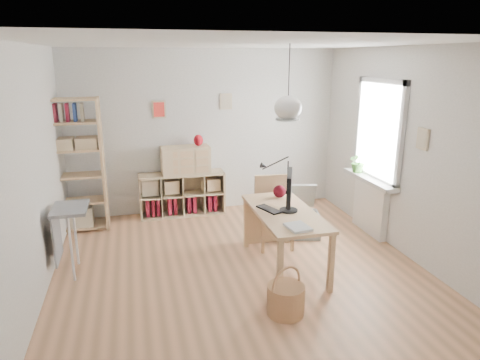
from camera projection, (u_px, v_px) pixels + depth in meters
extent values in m
plane|color=tan|center=(238.00, 266.00, 5.43)|extent=(4.50, 4.50, 0.00)
plane|color=white|center=(206.00, 132.00, 7.15)|extent=(4.50, 0.00, 4.50)
plane|color=white|center=(317.00, 238.00, 2.96)|extent=(4.50, 0.00, 4.50)
plane|color=white|center=(32.00, 175.00, 4.52)|extent=(0.00, 4.50, 4.50)
plane|color=white|center=(405.00, 153.00, 5.59)|extent=(0.00, 4.50, 4.50)
plane|color=white|center=(238.00, 43.00, 4.68)|extent=(4.50, 4.50, 0.00)
cylinder|color=black|center=(289.00, 75.00, 4.77)|extent=(0.01, 0.01, 0.68)
ellipsoid|color=white|center=(288.00, 108.00, 4.86)|extent=(0.32, 0.32, 0.27)
cube|color=white|center=(380.00, 130.00, 6.09)|extent=(0.03, 1.00, 1.30)
cube|color=silver|center=(401.00, 137.00, 5.58)|extent=(0.06, 0.08, 1.46)
cube|color=silver|center=(359.00, 125.00, 6.58)|extent=(0.06, 0.08, 1.46)
cube|color=silver|center=(383.00, 81.00, 5.89)|extent=(0.06, 1.16, 0.08)
cube|color=silver|center=(374.00, 177.00, 6.27)|extent=(0.06, 1.16, 0.08)
cube|color=white|center=(370.00, 207.00, 6.39)|extent=(0.10, 0.80, 0.80)
cube|color=silver|center=(370.00, 179.00, 6.26)|extent=(0.22, 1.20, 0.06)
cube|color=tan|center=(285.00, 213.00, 5.22)|extent=(0.70, 1.50, 0.04)
cube|color=tan|center=(280.00, 270.00, 4.60)|extent=(0.06, 0.06, 0.71)
cube|color=tan|center=(246.00, 223.00, 5.90)|extent=(0.06, 0.06, 0.71)
cube|color=tan|center=(331.00, 263.00, 4.74)|extent=(0.06, 0.06, 0.71)
cube|color=tan|center=(287.00, 219.00, 6.04)|extent=(0.06, 0.06, 0.71)
cube|color=#D5B38C|center=(183.00, 214.00, 7.22)|extent=(1.40, 0.38, 0.03)
cube|color=#D5B38C|center=(182.00, 174.00, 7.02)|extent=(1.40, 0.38, 0.03)
cube|color=#D5B38C|center=(140.00, 197.00, 6.96)|extent=(0.03, 0.38, 0.72)
cube|color=#D5B38C|center=(223.00, 191.00, 7.28)|extent=(0.03, 0.38, 0.72)
cube|color=#D5B38C|center=(181.00, 191.00, 7.29)|extent=(1.40, 0.02, 0.72)
cube|color=maroon|center=(147.00, 206.00, 7.05)|extent=(0.06, 0.26, 0.30)
cube|color=maroon|center=(153.00, 206.00, 7.07)|extent=(0.05, 0.26, 0.30)
cube|color=maroon|center=(158.00, 205.00, 7.09)|extent=(0.05, 0.26, 0.30)
cube|color=maroon|center=(169.00, 204.00, 7.13)|extent=(0.05, 0.26, 0.30)
cube|color=maroon|center=(175.00, 204.00, 7.15)|extent=(0.05, 0.26, 0.30)
cube|color=maroon|center=(188.00, 203.00, 7.21)|extent=(0.06, 0.26, 0.30)
cube|color=maroon|center=(194.00, 202.00, 7.23)|extent=(0.06, 0.26, 0.30)
cube|color=maroon|center=(209.00, 201.00, 7.29)|extent=(0.06, 0.26, 0.30)
cube|color=maroon|center=(214.00, 201.00, 7.31)|extent=(0.05, 0.26, 0.30)
cube|color=tan|center=(49.00, 168.00, 6.25)|extent=(0.04, 0.38, 2.00)
cube|color=tan|center=(103.00, 164.00, 6.44)|extent=(0.04, 0.38, 2.00)
cube|color=tan|center=(83.00, 226.00, 6.61)|extent=(0.76, 0.38, 0.03)
cube|color=tan|center=(80.00, 201.00, 6.50)|extent=(0.76, 0.38, 0.03)
cube|color=tan|center=(77.00, 176.00, 6.39)|extent=(0.76, 0.38, 0.03)
cube|color=tan|center=(75.00, 150.00, 6.28)|extent=(0.76, 0.38, 0.03)
cube|color=tan|center=(72.00, 122.00, 6.17)|extent=(0.76, 0.38, 0.03)
cube|color=tan|center=(69.00, 99.00, 6.07)|extent=(0.76, 0.38, 0.03)
cube|color=navy|center=(49.00, 113.00, 6.06)|extent=(0.04, 0.18, 0.26)
cube|color=maroon|center=(56.00, 113.00, 6.08)|extent=(0.04, 0.18, 0.26)
cube|color=#BFAF92|center=(62.00, 113.00, 6.10)|extent=(0.04, 0.18, 0.26)
cube|color=maroon|center=(67.00, 112.00, 6.12)|extent=(0.04, 0.18, 0.26)
cube|color=navy|center=(75.00, 112.00, 6.14)|extent=(0.04, 0.18, 0.26)
cube|color=#BFAF92|center=(82.00, 112.00, 6.16)|extent=(0.04, 0.18, 0.26)
cube|color=gray|center=(70.00, 209.00, 5.06)|extent=(0.40, 0.55, 0.04)
cylinder|color=white|center=(71.00, 249.00, 4.97)|extent=(0.03, 0.03, 0.82)
cylinder|color=white|center=(76.00, 234.00, 5.38)|extent=(0.03, 0.03, 0.82)
cube|color=gray|center=(57.00, 236.00, 5.10)|extent=(0.02, 0.50, 0.62)
cube|color=gray|center=(275.00, 212.00, 5.88)|extent=(0.52, 0.52, 0.07)
cube|color=tan|center=(263.00, 237.00, 5.73)|extent=(0.04, 0.04, 0.48)
cube|color=tan|center=(257.00, 225.00, 6.12)|extent=(0.04, 0.04, 0.48)
cube|color=tan|center=(292.00, 235.00, 5.79)|extent=(0.04, 0.04, 0.48)
cube|color=tan|center=(285.00, 224.00, 6.18)|extent=(0.04, 0.04, 0.48)
cube|color=tan|center=(271.00, 190.00, 6.02)|extent=(0.48, 0.08, 0.43)
cylinder|color=#AC784D|center=(286.00, 300.00, 4.39)|extent=(0.39, 0.39, 0.32)
torus|color=#AC784D|center=(286.00, 284.00, 4.34)|extent=(0.37, 0.18, 0.39)
cube|color=silver|center=(296.00, 234.00, 6.38)|extent=(0.74, 0.60, 0.02)
cube|color=silver|center=(275.00, 224.00, 6.34)|extent=(0.14, 0.44, 0.34)
cube|color=silver|center=(318.00, 224.00, 6.34)|extent=(0.14, 0.44, 0.34)
cube|color=silver|center=(298.00, 230.00, 6.14)|extent=(0.63, 0.19, 0.34)
cube|color=silver|center=(295.00, 219.00, 6.55)|extent=(0.63, 0.19, 0.34)
cube|color=silver|center=(294.00, 196.00, 6.64)|extent=(0.68, 0.37, 0.42)
sphere|color=gold|center=(287.00, 221.00, 6.26)|extent=(0.15, 0.15, 0.15)
sphere|color=blue|center=(304.00, 218.00, 6.37)|extent=(0.15, 0.15, 0.15)
sphere|color=red|center=(295.00, 220.00, 6.30)|extent=(0.15, 0.15, 0.15)
sphere|color=green|center=(310.00, 222.00, 6.23)|extent=(0.15, 0.15, 0.15)
cylinder|color=black|center=(289.00, 210.00, 5.21)|extent=(0.22, 0.22, 0.02)
cylinder|color=black|center=(289.00, 205.00, 5.19)|extent=(0.05, 0.05, 0.10)
cube|color=black|center=(289.00, 187.00, 5.13)|extent=(0.26, 0.54, 0.37)
cube|color=black|center=(269.00, 209.00, 5.24)|extent=(0.25, 0.38, 0.02)
cylinder|color=black|center=(287.00, 192.00, 5.87)|extent=(0.07, 0.07, 0.04)
cylinder|color=black|center=(288.00, 177.00, 5.81)|extent=(0.02, 0.02, 0.44)
cone|color=black|center=(264.00, 166.00, 5.57)|extent=(0.11, 0.08, 0.10)
sphere|color=#4A0911|center=(280.00, 191.00, 5.69)|extent=(0.17, 0.17, 0.17)
cube|color=silver|center=(298.00, 227.00, 4.68)|extent=(0.26, 0.31, 0.03)
cube|color=#D5B38C|center=(186.00, 160.00, 6.98)|extent=(0.79, 0.39, 0.44)
ellipsoid|color=#A80E19|center=(198.00, 140.00, 6.94)|extent=(0.15, 0.15, 0.18)
imported|color=#3A742B|center=(359.00, 162.00, 6.50)|extent=(0.33, 0.30, 0.33)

